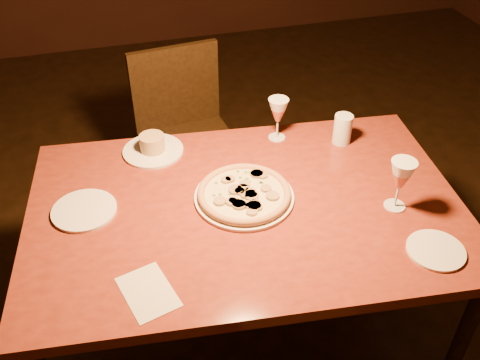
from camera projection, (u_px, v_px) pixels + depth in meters
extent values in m
cube|color=maroon|center=(246.00, 209.00, 1.87)|extent=(1.60, 1.13, 0.04)
cylinder|color=black|center=(76.00, 232.00, 2.35)|extent=(0.05, 0.05, 0.76)
cylinder|color=black|center=(457.00, 351.00, 1.88)|extent=(0.05, 0.05, 0.76)
cylinder|color=black|center=(373.00, 199.00, 2.53)|extent=(0.05, 0.05, 0.76)
cube|color=black|center=(191.00, 147.00, 2.69)|extent=(0.50, 0.50, 0.04)
cube|color=black|center=(175.00, 87.00, 2.69)|extent=(0.45, 0.08, 0.43)
cylinder|color=black|center=(171.00, 217.00, 2.66)|extent=(0.04, 0.04, 0.46)
cylinder|color=black|center=(151.00, 175.00, 2.92)|extent=(0.04, 0.04, 0.46)
cylinder|color=black|center=(239.00, 198.00, 2.77)|extent=(0.04, 0.04, 0.46)
cylinder|color=black|center=(214.00, 160.00, 3.03)|extent=(0.04, 0.04, 0.46)
cylinder|color=white|center=(244.00, 197.00, 1.88)|extent=(0.35, 0.35, 0.01)
cylinder|color=beige|center=(244.00, 194.00, 1.87)|extent=(0.32, 0.32, 0.01)
torus|color=tan|center=(244.00, 193.00, 1.87)|extent=(0.33, 0.33, 0.03)
cylinder|color=white|center=(153.00, 151.00, 2.10)|extent=(0.24, 0.24, 0.01)
cylinder|color=tan|center=(152.00, 143.00, 2.08)|extent=(0.10, 0.10, 0.06)
cylinder|color=silver|center=(343.00, 129.00, 2.12)|extent=(0.07, 0.07, 0.12)
cylinder|color=white|center=(84.00, 210.00, 1.82)|extent=(0.22, 0.22, 0.01)
cylinder|color=white|center=(436.00, 250.00, 1.68)|extent=(0.18, 0.18, 0.01)
cube|color=beige|center=(148.00, 292.00, 1.55)|extent=(0.18, 0.22, 0.00)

